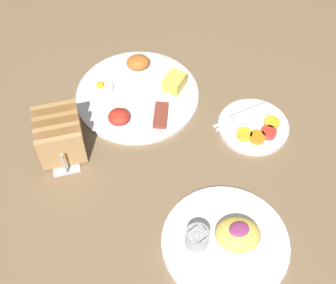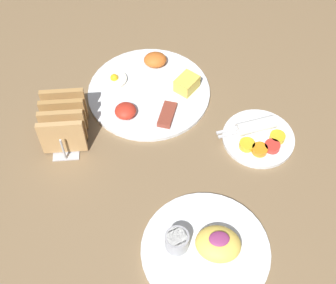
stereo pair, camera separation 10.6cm
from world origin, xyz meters
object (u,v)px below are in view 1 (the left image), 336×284
Objects in this scene: plate_foreground at (226,240)px; plate_condiments at (253,125)px; plate_breakfast at (138,93)px; toast_rack at (60,136)px.

plate_condiments is at bearing 59.16° from plate_foreground.
plate_foreground is at bearing -78.92° from plate_breakfast.
plate_breakfast reaches higher than plate_condiments.
plate_breakfast is 0.44m from plate_foreground.
plate_foreground is (0.09, -0.44, 0.00)m from plate_breakfast.
plate_foreground is at bearing -47.56° from toast_rack.
toast_rack is at bearing -149.53° from plate_breakfast.
plate_condiments is 1.25× the size of toast_rack.
plate_breakfast is 2.09× the size of toast_rack.
plate_breakfast is 1.19× the size of plate_foreground.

